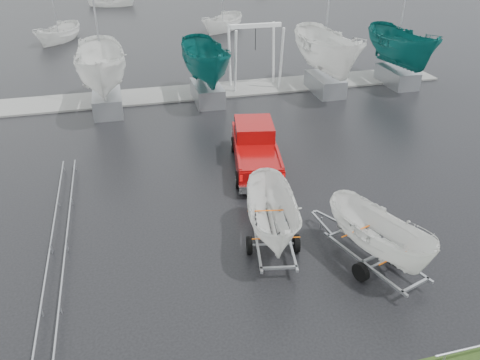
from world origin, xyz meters
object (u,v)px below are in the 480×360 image
trailer_hitched (275,180)px  boat_hoist (255,47)px  trailer_parked (385,202)px  pickup_truck (255,146)px

trailer_hitched → boat_hoist: 17.12m
trailer_parked → boat_hoist: 18.45m
pickup_truck → boat_hoist: 11.08m
pickup_truck → boat_hoist: bearing=84.7°
boat_hoist → trailer_parked: bearing=-94.0°
trailer_hitched → pickup_truck: bearing=90.0°
trailer_parked → boat_hoist: bearing=68.7°
trailer_parked → boat_hoist: (1.27, 18.41, 0.16)m
trailer_hitched → trailer_parked: (2.88, -1.80, -0.15)m
trailer_hitched → boat_hoist: size_ratio=1.19×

